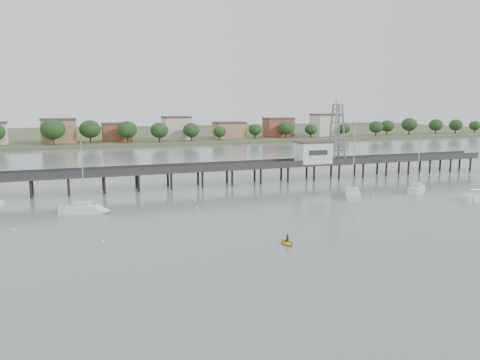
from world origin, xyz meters
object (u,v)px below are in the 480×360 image
Objects in this scene: sailboat_f at (418,189)px; lattice_tower at (337,133)px; pier at (215,169)px; sailboat_c at (352,193)px; sailboat_b at (89,210)px; yellow_dinghy at (287,244)px.

lattice_tower is at bearing 69.28° from sailboat_f.
sailboat_f is (37.58, -22.50, -3.15)m from pier.
lattice_tower reaches higher than sailboat_c.
sailboat_b is 65.70m from sailboat_f.
sailboat_c is (-9.42, -21.70, -10.47)m from lattice_tower.
lattice_tower reaches higher than sailboat_f.
sailboat_c is at bearing 15.28° from sailboat_b.
sailboat_f is (15.50, -0.80, 0.01)m from sailboat_c.
sailboat_c is at bearing -113.47° from lattice_tower.
yellow_dinghy is at bearing -95.21° from pier.
yellow_dinghy is (-26.33, -24.94, -0.63)m from sailboat_c.
sailboat_f reaches higher than pier.
pier is at bearing 52.56° from sailboat_b.
yellow_dinghy is (-41.84, -24.14, -0.65)m from sailboat_f.
sailboat_c is 36.28m from yellow_dinghy.
sailboat_c reaches higher than yellow_dinghy.
sailboat_b is at bearing -162.07° from lattice_tower.
pier is 9.68× the size of lattice_tower.
pier is 54.34× the size of yellow_dinghy.
lattice_tower is 1.19× the size of sailboat_b.
sailboat_b reaches higher than pier.
yellow_dinghy is at bearing 164.00° from sailboat_c.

